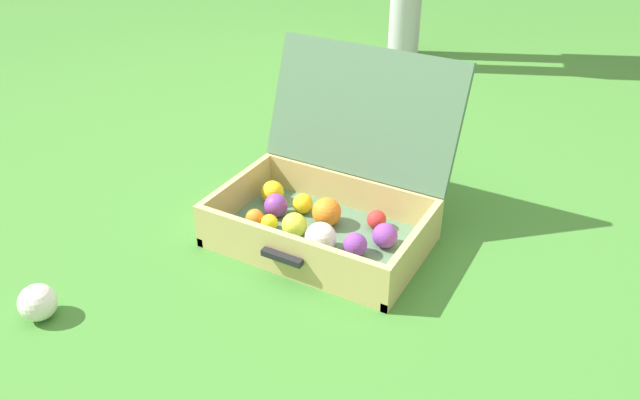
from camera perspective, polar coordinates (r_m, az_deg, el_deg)
ground_plane at (r=1.73m, az=-0.53°, el=-2.70°), size 16.00×16.00×0.00m
open_suitcase at (r=1.67m, az=0.90°, el=0.11°), size 0.55×0.51×0.46m
stray_ball_on_grass at (r=1.55m, az=-24.42°, el=-8.53°), size 0.09×0.09×0.09m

